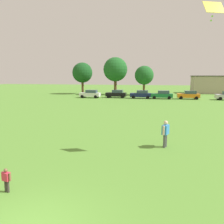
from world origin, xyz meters
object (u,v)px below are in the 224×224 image
Objects in this scene: parked_car_navy_2 at (141,94)px; tree_far_right at (144,75)px; tree_far_left at (82,73)px; adult_bystander at (165,132)px; parked_car_green_3 at (162,95)px; parked_car_white_0 at (90,94)px; kite at (214,8)px; child_kite_flyer at (6,178)px; parked_car_black_1 at (116,94)px; parked_car_orange_4 at (189,95)px; tree_center at (115,70)px.

tree_far_right is at bearing -90.81° from parked_car_navy_2.
tree_far_right is (15.78, -1.08, -0.66)m from tree_far_left.
adult_bystander reaches higher than parked_car_navy_2.
tree_far_right is (-3.49, 40.05, 3.67)m from adult_bystander.
parked_car_green_3 is 0.61× the size of tree_far_right.
parked_car_white_0 is 14.92m from parked_car_green_3.
kite is 47.19m from tree_far_left.
parked_car_black_1 is at bearing 107.89° from child_kite_flyer.
tree_far_left is at bearing -63.30° from parked_car_white_0.
parked_car_white_0 is 14.48m from tree_far_right.
parked_car_green_3 is (7.10, 39.01, 0.26)m from child_kite_flyer.
parked_car_white_0 is 10.70m from parked_car_navy_2.
parked_car_orange_4 is (9.46, 0.44, 0.00)m from parked_car_navy_2.
parked_car_navy_2 and parked_car_green_3 have the same top height.
child_kite_flyer is at bearing 159.29° from adult_bystander.
kite is 35.79m from parked_car_black_1.
tree_center is (-16.32, 7.56, 5.28)m from parked_car_orange_4.
parked_car_navy_2 is 9.47m from parked_car_orange_4.
kite is 34.18m from parked_car_orange_4.
kite reaches higher than parked_car_green_3.
parked_car_black_1 is 14.30m from tree_far_left.
kite is 0.29× the size of parked_car_black_1.
parked_car_white_0 is 1.00× the size of parked_car_green_3.
tree_far_left is at bearing -19.13° from parked_car_orange_4.
parked_car_navy_2 is 11.79m from tree_center.
parked_car_green_3 is at bearing -36.07° from tree_center.
parked_car_black_1 is 5.29m from parked_car_navy_2.
parked_car_navy_2 is at bearing -30.32° from tree_far_left.
parked_car_white_0 reaches higher than child_kite_flyer.
kite is (2.28, -0.75, 7.22)m from adult_bystander.
parked_car_navy_2 is at bearing 100.19° from kite.
parked_car_white_0 is 0.47× the size of tree_center.
adult_bystander reaches higher than parked_car_green_3.
parked_car_navy_2 is at bearing -1.03° from parked_car_green_3.
adult_bystander reaches higher than parked_car_white_0.
tree_center is at bearing -179.40° from tree_far_right.
kite is at bearing -86.67° from adult_bystander.
tree_center reaches higher than child_kite_flyer.
parked_car_green_3 is at bearing 178.97° from parked_car_navy_2.
tree_far_left reaches higher than parked_car_black_1.
kite reaches higher than parked_car_navy_2.
tree_far_right is at bearing -140.67° from parked_car_white_0.
parked_car_black_1 is 1.00× the size of parked_car_green_3.
parked_car_orange_4 is 0.61× the size of tree_far_right.
parked_car_black_1 and parked_car_orange_4 have the same top height.
parked_car_orange_4 is (5.85, 32.42, -0.20)m from adult_bystander.
child_kite_flyer is 39.11m from parked_car_white_0.
kite is 41.36m from tree_far_right.
child_kite_flyer is 0.23× the size of parked_car_orange_4.
parked_car_white_0 is 1.00× the size of parked_car_black_1.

